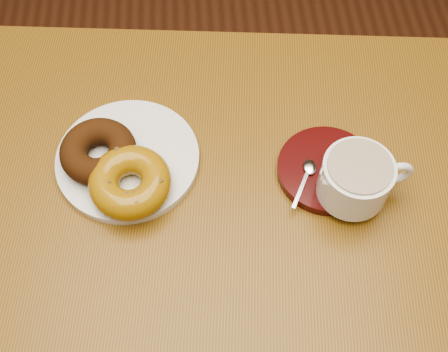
{
  "coord_description": "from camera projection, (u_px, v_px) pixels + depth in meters",
  "views": [
    {
      "loc": [
        0.28,
        -0.39,
        1.51
      ],
      "look_at": [
        0.3,
        0.03,
        0.8
      ],
      "focal_mm": 45.0,
      "sensor_mm": 36.0,
      "label": 1
    }
  ],
  "objects": [
    {
      "name": "ground",
      "position": [
        110.0,
        348.0,
        1.48
      ],
      "size": [
        6.0,
        6.0,
        0.0
      ],
      "primitive_type": "plane",
      "color": "#4E2918",
      "rests_on": "ground"
    },
    {
      "name": "cafe_table",
      "position": [
        212.0,
        221.0,
        0.94
      ],
      "size": [
        0.89,
        0.71,
        0.78
      ],
      "rotation": [
        0.0,
        0.0,
        -0.1
      ],
      "color": "brown",
      "rests_on": "ground"
    },
    {
      "name": "donut_plate",
      "position": [
        128.0,
        159.0,
        0.85
      ],
      "size": [
        0.29,
        0.29,
        0.01
      ],
      "primitive_type": "cylinder",
      "rotation": [
        0.0,
        0.0,
        -0.41
      ],
      "color": "white",
      "rests_on": "cafe_table"
    },
    {
      "name": "donut_cinnamon",
      "position": [
        98.0,
        151.0,
        0.83
      ],
      "size": [
        0.15,
        0.15,
        0.04
      ],
      "primitive_type": "torus",
      "rotation": [
        0.0,
        0.0,
        -0.38
      ],
      "color": "#381D0B",
      "rests_on": "donut_plate"
    },
    {
      "name": "donut_caramel",
      "position": [
        130.0,
        182.0,
        0.8
      ],
      "size": [
        0.14,
        0.14,
        0.04
      ],
      "rotation": [
        0.0,
        0.0,
        0.17
      ],
      "color": "#9A6E10",
      "rests_on": "donut_plate"
    },
    {
      "name": "saucer",
      "position": [
        327.0,
        170.0,
        0.84
      ],
      "size": [
        0.18,
        0.18,
        0.02
      ],
      "primitive_type": "cylinder",
      "rotation": [
        0.0,
        0.0,
        -0.27
      ],
      "color": "#350707",
      "rests_on": "cafe_table"
    },
    {
      "name": "coffee_cup",
      "position": [
        357.0,
        179.0,
        0.78
      ],
      "size": [
        0.13,
        0.1,
        0.07
      ],
      "rotation": [
        0.0,
        0.0,
        0.07
      ],
      "color": "white",
      "rests_on": "saucer"
    },
    {
      "name": "teaspoon",
      "position": [
        308.0,
        171.0,
        0.83
      ],
      "size": [
        0.05,
        0.08,
        0.01
      ],
      "rotation": [
        0.0,
        0.0,
        -0.46
      ],
      "color": "silver",
      "rests_on": "saucer"
    }
  ]
}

